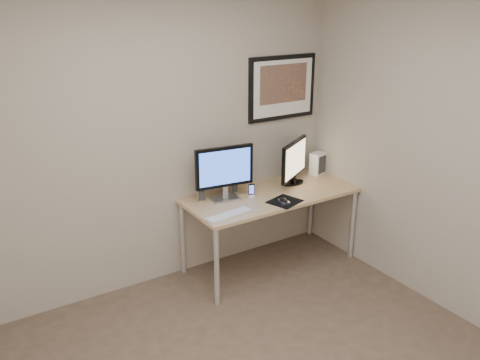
{
  "coord_description": "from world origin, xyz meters",
  "views": [
    {
      "loc": [
        -1.56,
        -2.15,
        2.44
      ],
      "look_at": [
        0.51,
        1.1,
        1.04
      ],
      "focal_mm": 38.0,
      "sensor_mm": 36.0,
      "label": 1
    }
  ],
  "objects_px": {
    "speaker_right": "(234,183)",
    "phone_dock": "(251,190)",
    "desk": "(271,200)",
    "fan_unit": "(318,163)",
    "monitor_large": "(225,171)",
    "framed_art": "(282,88)",
    "keyboard": "(229,215)",
    "speaker_left": "(201,190)",
    "monitor_tv": "(294,161)"
  },
  "relations": [
    {
      "from": "speaker_right",
      "to": "phone_dock",
      "type": "bearing_deg",
      "value": -45.94
    },
    {
      "from": "desk",
      "to": "fan_unit",
      "type": "relative_size",
      "value": 7.13
    },
    {
      "from": "monitor_large",
      "to": "fan_unit",
      "type": "xyz_separation_m",
      "value": [
        1.14,
        0.08,
        -0.16
      ]
    },
    {
      "from": "framed_art",
      "to": "keyboard",
      "type": "relative_size",
      "value": 1.76
    },
    {
      "from": "framed_art",
      "to": "phone_dock",
      "type": "distance_m",
      "value": 1.03
    },
    {
      "from": "keyboard",
      "to": "fan_unit",
      "type": "bearing_deg",
      "value": 10.49
    },
    {
      "from": "framed_art",
      "to": "fan_unit",
      "type": "relative_size",
      "value": 3.34
    },
    {
      "from": "framed_art",
      "to": "fan_unit",
      "type": "distance_m",
      "value": 0.87
    },
    {
      "from": "fan_unit",
      "to": "phone_dock",
      "type": "bearing_deg",
      "value": 174.68
    },
    {
      "from": "framed_art",
      "to": "speaker_left",
      "type": "height_order",
      "value": "framed_art"
    },
    {
      "from": "desk",
      "to": "phone_dock",
      "type": "relative_size",
      "value": 13.71
    },
    {
      "from": "desk",
      "to": "keyboard",
      "type": "bearing_deg",
      "value": -159.84
    },
    {
      "from": "monitor_tv",
      "to": "phone_dock",
      "type": "relative_size",
      "value": 4.15
    },
    {
      "from": "phone_dock",
      "to": "monitor_tv",
      "type": "bearing_deg",
      "value": 28.9
    },
    {
      "from": "monitor_tv",
      "to": "keyboard",
      "type": "bearing_deg",
      "value": 168.04
    },
    {
      "from": "speaker_left",
      "to": "keyboard",
      "type": "xyz_separation_m",
      "value": [
        0.04,
        -0.41,
        -0.09
      ]
    },
    {
      "from": "monitor_tv",
      "to": "speaker_right",
      "type": "relative_size",
      "value": 2.64
    },
    {
      "from": "framed_art",
      "to": "speaker_left",
      "type": "distance_m",
      "value": 1.26
    },
    {
      "from": "framed_art",
      "to": "keyboard",
      "type": "xyz_separation_m",
      "value": [
        -0.93,
        -0.54,
        -0.88
      ]
    },
    {
      "from": "desk",
      "to": "monitor_large",
      "type": "height_order",
      "value": "monitor_large"
    },
    {
      "from": "speaker_left",
      "to": "framed_art",
      "type": "bearing_deg",
      "value": 30.32
    },
    {
      "from": "desk",
      "to": "monitor_large",
      "type": "bearing_deg",
      "value": 165.89
    },
    {
      "from": "desk",
      "to": "speaker_right",
      "type": "bearing_deg",
      "value": 141.44
    },
    {
      "from": "phone_dock",
      "to": "speaker_left",
      "type": "bearing_deg",
      "value": -175.29
    },
    {
      "from": "desk",
      "to": "monitor_tv",
      "type": "relative_size",
      "value": 3.31
    },
    {
      "from": "monitor_large",
      "to": "desk",
      "type": "bearing_deg",
      "value": -6.59
    },
    {
      "from": "monitor_large",
      "to": "phone_dock",
      "type": "xyz_separation_m",
      "value": [
        0.25,
        -0.06,
        -0.21
      ]
    },
    {
      "from": "framed_art",
      "to": "speaker_right",
      "type": "bearing_deg",
      "value": -169.3
    },
    {
      "from": "keyboard",
      "to": "monitor_tv",
      "type": "bearing_deg",
      "value": 11.78
    },
    {
      "from": "framed_art",
      "to": "phone_dock",
      "type": "relative_size",
      "value": 6.42
    },
    {
      "from": "phone_dock",
      "to": "keyboard",
      "type": "xyz_separation_m",
      "value": [
        -0.39,
        -0.26,
        -0.05
      ]
    },
    {
      "from": "monitor_tv",
      "to": "fan_unit",
      "type": "relative_size",
      "value": 2.16
    },
    {
      "from": "monitor_large",
      "to": "monitor_tv",
      "type": "distance_m",
      "value": 0.76
    },
    {
      "from": "framed_art",
      "to": "speaker_right",
      "type": "relative_size",
      "value": 4.08
    },
    {
      "from": "speaker_right",
      "to": "fan_unit",
      "type": "xyz_separation_m",
      "value": [
        0.99,
        -0.02,
        0.02
      ]
    },
    {
      "from": "keyboard",
      "to": "desk",
      "type": "bearing_deg",
      "value": 13.34
    },
    {
      "from": "fan_unit",
      "to": "speaker_left",
      "type": "bearing_deg",
      "value": 165.35
    },
    {
      "from": "monitor_tv",
      "to": "keyboard",
      "type": "height_order",
      "value": "monitor_tv"
    },
    {
      "from": "framed_art",
      "to": "monitor_tv",
      "type": "relative_size",
      "value": 1.55
    },
    {
      "from": "framed_art",
      "to": "monitor_large",
      "type": "relative_size",
      "value": 1.4
    },
    {
      "from": "monitor_large",
      "to": "keyboard",
      "type": "relative_size",
      "value": 1.25
    },
    {
      "from": "phone_dock",
      "to": "desk",
      "type": "bearing_deg",
      "value": 8.99
    },
    {
      "from": "monitor_tv",
      "to": "speaker_left",
      "type": "height_order",
      "value": "monitor_tv"
    },
    {
      "from": "speaker_right",
      "to": "fan_unit",
      "type": "distance_m",
      "value": 0.99
    },
    {
      "from": "phone_dock",
      "to": "speaker_right",
      "type": "bearing_deg",
      "value": 141.32
    },
    {
      "from": "framed_art",
      "to": "speaker_right",
      "type": "distance_m",
      "value": 1.02
    },
    {
      "from": "speaker_left",
      "to": "fan_unit",
      "type": "distance_m",
      "value": 1.33
    },
    {
      "from": "keyboard",
      "to": "phone_dock",
      "type": "bearing_deg",
      "value": 26.5
    },
    {
      "from": "phone_dock",
      "to": "fan_unit",
      "type": "xyz_separation_m",
      "value": [
        0.9,
        0.14,
        0.05
      ]
    },
    {
      "from": "speaker_left",
      "to": "monitor_tv",
      "type": "bearing_deg",
      "value": 16.24
    }
  ]
}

